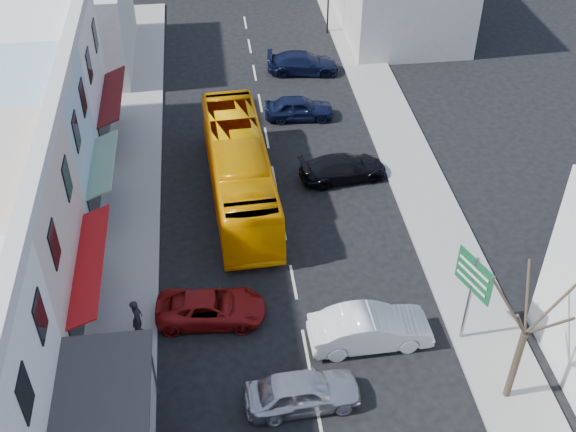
# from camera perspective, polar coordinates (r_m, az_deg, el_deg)

# --- Properties ---
(ground) EXTENTS (120.00, 120.00, 0.00)m
(ground) POSITION_cam_1_polar(r_m,az_deg,el_deg) (29.77, 1.45, -10.55)
(ground) COLOR black
(ground) RESTS_ON ground
(sidewalk_left) EXTENTS (3.00, 52.00, 0.15)m
(sidewalk_left) POSITION_cam_1_polar(r_m,az_deg,el_deg) (37.07, -12.36, 0.40)
(sidewalk_left) COLOR gray
(sidewalk_left) RESTS_ON ground
(sidewalk_right) EXTENTS (3.00, 52.00, 0.15)m
(sidewalk_right) POSITION_cam_1_polar(r_m,az_deg,el_deg) (38.31, 10.46, 2.12)
(sidewalk_right) COLOR gray
(sidewalk_right) RESTS_ON ground
(distant_block_left) EXTENTS (8.00, 10.00, 6.00)m
(distant_block_left) POSITION_cam_1_polar(r_m,az_deg,el_deg) (50.88, -17.12, 14.55)
(distant_block_left) COLOR #B7B2A8
(distant_block_left) RESTS_ON ground
(bus) EXTENTS (3.02, 11.70, 3.10)m
(bus) POSITION_cam_1_polar(r_m,az_deg,el_deg) (36.47, -3.86, 3.52)
(bus) COLOR #FAA000
(bus) RESTS_ON ground
(car_silver) EXTENTS (4.50, 2.05, 1.40)m
(car_silver) POSITION_cam_1_polar(r_m,az_deg,el_deg) (27.58, 1.16, -13.72)
(car_silver) COLOR #B7B7BC
(car_silver) RESTS_ON ground
(car_white) EXTENTS (4.45, 1.92, 1.40)m
(car_white) POSITION_cam_1_polar(r_m,az_deg,el_deg) (29.71, 6.50, -8.96)
(car_white) COLOR silver
(car_white) RESTS_ON ground
(car_red) EXTENTS (4.74, 2.28, 1.40)m
(car_red) POSITION_cam_1_polar(r_m,az_deg,el_deg) (30.60, -6.12, -7.14)
(car_red) COLOR maroon
(car_red) RESTS_ON ground
(car_black_near) EXTENTS (4.70, 2.41, 1.40)m
(car_black_near) POSITION_cam_1_polar(r_m,az_deg,el_deg) (38.28, 4.39, 3.85)
(car_black_near) COLOR black
(car_black_near) RESTS_ON ground
(car_navy_mid) EXTENTS (4.51, 2.09, 1.40)m
(car_navy_mid) POSITION_cam_1_polar(r_m,az_deg,el_deg) (43.36, 0.87, 8.54)
(car_navy_mid) COLOR black
(car_navy_mid) RESTS_ON ground
(car_navy_far) EXTENTS (4.69, 2.37, 1.40)m
(car_navy_far) POSITION_cam_1_polar(r_m,az_deg,el_deg) (48.47, 1.20, 12.02)
(car_navy_far) COLOR black
(car_navy_far) RESTS_ON ground
(pedestrian_left) EXTENTS (0.41, 0.61, 1.70)m
(pedestrian_left) POSITION_cam_1_polar(r_m,az_deg,el_deg) (30.18, -11.82, -7.93)
(pedestrian_left) COLOR black
(pedestrian_left) RESTS_ON sidewalk_left
(direction_sign) EXTENTS (1.53, 2.16, 4.48)m
(direction_sign) POSITION_cam_1_polar(r_m,az_deg,el_deg) (29.40, 14.09, -6.48)
(direction_sign) COLOR #12572C
(direction_sign) RESTS_ON ground
(street_tree) EXTENTS (2.87, 2.87, 7.11)m
(street_tree) POSITION_cam_1_polar(r_m,az_deg,el_deg) (26.88, 18.20, -8.82)
(street_tree) COLOR #33281D
(street_tree) RESTS_ON ground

